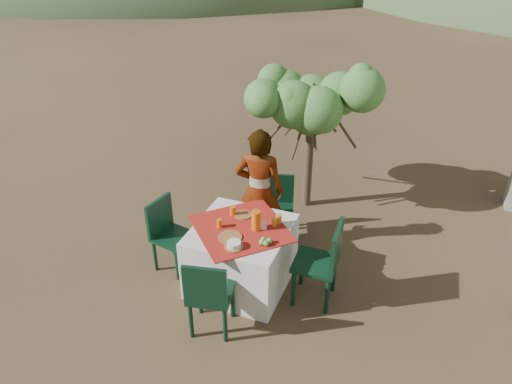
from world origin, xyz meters
TOP-DOWN VIEW (x-y plane):
  - ground at (0.00, 0.00)m, footprint 160.00×160.00m
  - table at (-0.58, 0.46)m, footprint 1.30×1.30m
  - chair_far at (-0.52, 1.53)m, footprint 0.48×0.48m
  - chair_near at (-0.58, -0.36)m, footprint 0.51×0.51m
  - chair_left at (-1.50, 0.43)m, footprint 0.48×0.48m
  - chair_right at (0.34, 0.51)m, footprint 0.48×0.48m
  - person at (-0.65, 1.19)m, footprint 0.65×0.49m
  - shrub_tree at (-0.32, 2.41)m, footprint 1.57×1.54m
  - plate_far at (-0.65, 0.69)m, footprint 0.20×0.20m
  - plate_near at (-0.62, 0.25)m, footprint 0.25×0.25m
  - glass_far at (-0.76, 0.66)m, footprint 0.07×0.07m
  - glass_near at (-0.80, 0.39)m, footprint 0.06×0.06m
  - juice_pitcher at (-0.42, 0.50)m, footprint 0.10×0.10m
  - bowl_plate at (-0.51, 0.12)m, footprint 0.20×0.20m
  - white_bowl at (-0.51, 0.12)m, footprint 0.15×0.15m
  - jar_left at (-0.26, 0.63)m, footprint 0.05×0.05m
  - jar_right at (-0.23, 0.70)m, footprint 0.07×0.07m
  - napkin_holder at (-0.34, 0.53)m, footprint 0.08×0.06m
  - fruit_cluster at (-0.23, 0.29)m, footprint 0.13×0.12m

SIDE VIEW (x-z plane):
  - ground at x=0.00m, z-range 0.00..0.00m
  - table at x=-0.58m, z-range 0.00..0.76m
  - chair_far at x=-0.52m, z-range 0.05..0.87m
  - chair_left at x=-1.50m, z-range 0.05..0.94m
  - chair_near at x=-0.58m, z-range 0.05..0.98m
  - chair_right at x=0.34m, z-range 0.05..1.04m
  - bowl_plate at x=-0.51m, z-range 0.76..0.77m
  - plate_far at x=-0.65m, z-range 0.76..0.78m
  - plate_near at x=-0.62m, z-range 0.76..0.78m
  - fruit_cluster at x=-0.23m, z-range 0.76..0.82m
  - white_bowl at x=-0.51m, z-range 0.77..0.83m
  - person at x=-0.65m, z-range 0.00..1.61m
  - jar_left at x=-0.26m, z-range 0.76..0.85m
  - napkin_holder at x=-0.34m, z-range 0.76..0.85m
  - glass_near at x=-0.80m, z-range 0.76..0.86m
  - jar_right at x=-0.23m, z-range 0.76..0.87m
  - glass_far at x=-0.76m, z-range 0.76..0.87m
  - juice_pitcher at x=-0.42m, z-range 0.76..0.99m
  - shrub_tree at x=-0.32m, z-range 0.53..2.38m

